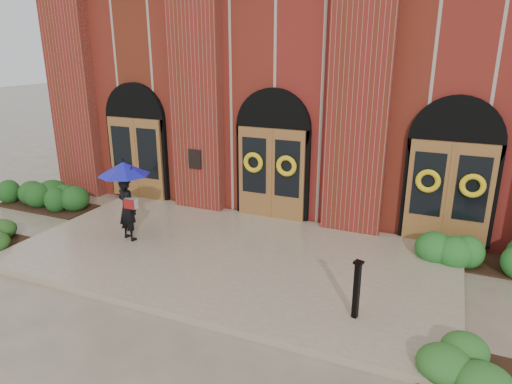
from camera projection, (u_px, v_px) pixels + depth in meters
The scene contains 8 objects.
ground at pixel (227, 261), 10.51m from camera, with size 90.00×90.00×0.00m, color gray.
landing at pixel (230, 256), 10.62m from camera, with size 10.00×5.30×0.15m, color tan.
church_building at pixel (331, 80), 17.11m from camera, with size 16.20×12.53×7.00m.
man_with_umbrella at pixel (125, 186), 10.95m from camera, with size 1.52×1.52×1.97m.
metal_post at pixel (357, 288), 7.92m from camera, with size 0.18×0.18×1.09m.
hedge_wall_left at pixel (46, 195), 14.00m from camera, with size 2.76×1.11×0.71m, color #194416.
hedge_wall_right at pixel (496, 252), 10.21m from camera, with size 2.68×1.07×0.69m, color #215F21.
hedge_front_right at pixel (474, 364), 6.77m from camera, with size 1.35×1.15×0.48m, color #26581F.
Camera 1 is at (4.36, -8.47, 4.76)m, focal length 32.00 mm.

